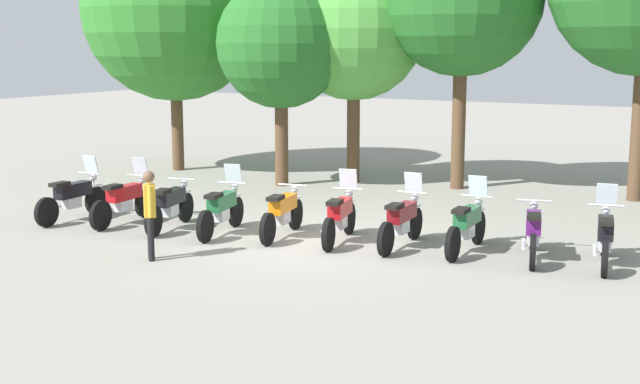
# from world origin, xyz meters

# --- Properties ---
(ground_plane) EXTENTS (80.00, 80.00, 0.00)m
(ground_plane) POSITION_xyz_m (0.00, 0.00, 0.00)
(ground_plane) COLOR gray
(motorcycle_0) EXTENTS (0.62, 2.19, 1.37)m
(motorcycle_0) POSITION_xyz_m (-5.52, -0.80, 0.52)
(motorcycle_0) COLOR black
(motorcycle_0) RESTS_ON ground_plane
(motorcycle_1) EXTENTS (0.62, 2.19, 1.37)m
(motorcycle_1) POSITION_xyz_m (-4.29, -0.51, 0.52)
(motorcycle_1) COLOR black
(motorcycle_1) RESTS_ON ground_plane
(motorcycle_2) EXTENTS (0.75, 2.15, 0.99)m
(motorcycle_2) POSITION_xyz_m (-3.07, -0.45, 0.50)
(motorcycle_2) COLOR black
(motorcycle_2) RESTS_ON ground_plane
(motorcycle_3) EXTENTS (0.71, 2.16, 1.37)m
(motorcycle_3) POSITION_xyz_m (-1.85, -0.32, 0.52)
(motorcycle_3) COLOR black
(motorcycle_3) RESTS_ON ground_plane
(motorcycle_4) EXTENTS (0.66, 2.17, 0.99)m
(motorcycle_4) POSITION_xyz_m (-0.62, 0.06, 0.50)
(motorcycle_4) COLOR black
(motorcycle_4) RESTS_ON ground_plane
(motorcycle_5) EXTENTS (0.72, 2.16, 1.37)m
(motorcycle_5) POSITION_xyz_m (0.60, 0.23, 0.52)
(motorcycle_5) COLOR black
(motorcycle_5) RESTS_ON ground_plane
(motorcycle_6) EXTENTS (0.62, 2.19, 1.37)m
(motorcycle_6) POSITION_xyz_m (1.83, 0.43, 0.52)
(motorcycle_6) COLOR black
(motorcycle_6) RESTS_ON ground_plane
(motorcycle_7) EXTENTS (0.62, 2.19, 1.37)m
(motorcycle_7) POSITION_xyz_m (3.06, 0.66, 0.52)
(motorcycle_7) COLOR black
(motorcycle_7) RESTS_ON ground_plane
(motorcycle_8) EXTENTS (0.80, 2.14, 0.99)m
(motorcycle_8) POSITION_xyz_m (4.28, 0.75, 0.50)
(motorcycle_8) COLOR black
(motorcycle_8) RESTS_ON ground_plane
(motorcycle_9) EXTENTS (0.69, 2.17, 1.37)m
(motorcycle_9) POSITION_xyz_m (5.50, 0.92, 0.52)
(motorcycle_9) COLOR black
(motorcycle_9) RESTS_ON ground_plane
(person_0) EXTENTS (0.34, 0.34, 1.63)m
(person_0) POSITION_xyz_m (-1.70, -2.70, 0.95)
(person_0) COLOR black
(person_0) RESTS_ON ground_plane
(tree_0) EXTENTS (5.48, 5.48, 7.59)m
(tree_0) POSITION_xyz_m (-8.23, 6.29, 4.85)
(tree_0) COLOR brown
(tree_0) RESTS_ON ground_plane
(tree_1) EXTENTS (3.49, 3.49, 5.60)m
(tree_1) POSITION_xyz_m (-3.93, 5.39, 3.83)
(tree_1) COLOR brown
(tree_1) RESTS_ON ground_plane
(tree_2) EXTENTS (3.89, 3.89, 6.17)m
(tree_2) POSITION_xyz_m (-2.49, 6.87, 4.21)
(tree_2) COLOR brown
(tree_2) RESTS_ON ground_plane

